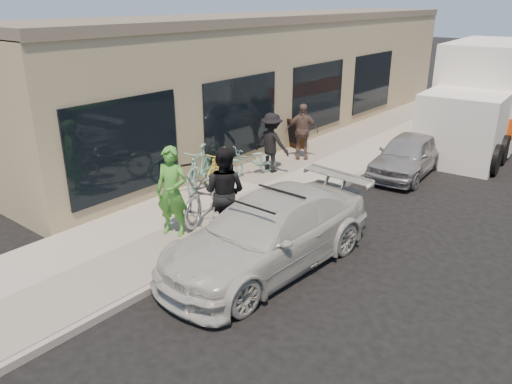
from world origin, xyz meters
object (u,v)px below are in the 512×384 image
Objects in this scene: cruiser_bike_b at (251,161)px; cruiser_bike_c at (219,167)px; sandwich_board at (296,133)px; man_standing at (224,192)px; woman_rider at (172,192)px; bike_rack at (183,176)px; sedan_white at (268,233)px; cruiser_bike_a at (200,167)px; bystander_a at (271,143)px; sedan_silver at (407,155)px; moving_truck at (483,100)px; bystander_b at (302,131)px; tandem_bike at (208,192)px.

cruiser_bike_b is 1.10m from cruiser_bike_c.
cruiser_bike_b is at bearing -65.58° from sandwich_board.
man_standing reaches higher than cruiser_bike_b.
woman_rider is 1.06m from man_standing.
sedan_white is (3.65, -1.27, 0.06)m from bike_rack.
cruiser_bike_a is (-2.36, 1.63, -0.40)m from man_standing.
woman_rider is 1.12× the size of bystander_a.
sedan_silver is (3.50, 5.35, -0.04)m from bike_rack.
cruiser_bike_c is at bearing 42.05° from cruiser_bike_a.
bystander_a is at bearing -119.76° from moving_truck.
cruiser_bike_b is at bearing -133.13° from bystander_b.
woman_rider reaches higher than cruiser_bike_c.
bystander_a is at bearing 79.74° from woman_rider.
cruiser_bike_a is at bearing 102.32° from woman_rider.
cruiser_bike_b is at bearing -119.43° from moving_truck.
sandwich_board is 1.16m from bystander_b.
sedan_silver is 2.05× the size of bystander_a.
bike_rack is at bearing -74.52° from sandwich_board.
bike_rack is at bearing 73.63° from bystander_a.
man_standing is at bearing -104.82° from sedan_silver.
cruiser_bike_a is at bearing 91.90° from bike_rack.
woman_rider reaches higher than cruiser_bike_a.
sedan_white is at bearing 153.56° from man_standing.
cruiser_bike_a is 1.07× the size of bystander_b.
cruiser_bike_a reaches higher than sandwich_board.
bystander_a is (0.81, -2.35, 0.33)m from sandwich_board.
sedan_silver is 1.83× the size of woman_rider.
tandem_bike is 4.97m from bystander_b.
bystander_a reaches higher than cruiser_bike_c.
cruiser_bike_a is (-1.50, 2.25, -0.39)m from woman_rider.
bike_rack is 3.86m from sedan_white.
cruiser_bike_a is at bearing -117.75° from moving_truck.
bike_rack is 6.39m from sedan_silver.
bystander_b is (0.56, 4.33, 0.37)m from bike_rack.
bystander_a is at bearing 57.39° from cruiser_bike_c.
sedan_silver is at bearing 67.20° from cruiser_bike_b.
sandwich_board is 4.54m from cruiser_bike_a.
sedan_silver reaches higher than bike_rack.
cruiser_bike_b is 0.93× the size of bystander_b.
moving_truck reaches higher than cruiser_bike_a.
woman_rider reaches higher than tandem_bike.
woman_rider is at bearing 97.13° from bystander_a.
cruiser_bike_b is at bearing 137.77° from sedan_white.
bystander_a is at bearing 83.15° from tandem_bike.
sedan_silver is 0.48× the size of moving_truck.
woman_rider is at bearing -110.58° from sedan_silver.
bystander_a is at bearing 77.59° from bike_rack.
sedan_silver is 3.88m from bystander_a.
man_standing reaches higher than sandwich_board.
sandwich_board is 0.59× the size of bystander_b.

